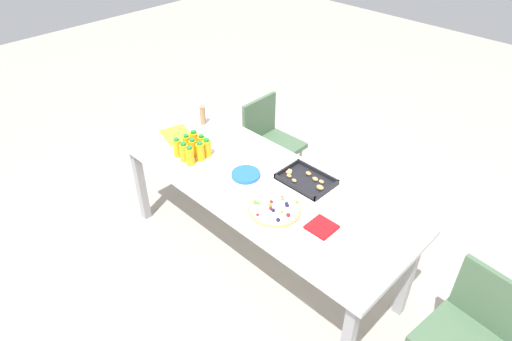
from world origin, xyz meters
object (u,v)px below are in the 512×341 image
object	(u,v)px
juice_bottle_8	(207,148)
napkin_stack	(322,227)
chair_far_left	(269,138)
juice_bottle_0	(177,148)
juice_bottle_4	(193,148)
party_table	(258,188)
juice_bottle_5	(200,152)
cardboard_tube	(203,115)
paper_folder	(177,135)
juice_bottle_2	(190,156)
fruit_pizza	(275,209)
juice_bottle_7	(202,144)
chair_end	(471,331)
juice_bottle_1	(184,152)
juice_bottle_3	(187,144)
plate_stack	(246,175)
juice_bottle_6	(194,140)

from	to	relation	value
juice_bottle_8	napkin_stack	xyz separation A→B (m)	(1.04, -0.02, -0.05)
chair_far_left	juice_bottle_0	size ratio (longest dim) A/B	5.73
juice_bottle_4	party_table	bearing A→B (deg)	13.41
juice_bottle_5	cardboard_tube	bearing A→B (deg)	138.10
juice_bottle_5	juice_bottle_8	xyz separation A→B (m)	(-0.01, 0.07, -0.00)
paper_folder	juice_bottle_2	bearing A→B (deg)	-23.94
fruit_pizza	napkin_stack	distance (m)	0.31
juice_bottle_7	paper_folder	bearing A→B (deg)	178.78
chair_end	juice_bottle_0	xyz separation A→B (m)	(-2.06, -0.28, 0.31)
juice_bottle_1	juice_bottle_5	size ratio (longest dim) A/B	1.00
juice_bottle_3	plate_stack	bearing A→B (deg)	9.39
paper_folder	juice_bottle_5	bearing A→B (deg)	-12.28
juice_bottle_5	party_table	bearing A→B (deg)	14.79
paper_folder	juice_bottle_3	bearing A→B (deg)	-19.64
juice_bottle_4	fruit_pizza	size ratio (longest dim) A/B	0.43
juice_bottle_6	juice_bottle_8	size ratio (longest dim) A/B	1.01
juice_bottle_5	napkin_stack	bearing A→B (deg)	2.43
party_table	plate_stack	bearing A→B (deg)	-159.93
juice_bottle_8	juice_bottle_4	bearing A→B (deg)	-131.71
juice_bottle_2	fruit_pizza	xyz separation A→B (m)	(0.74, 0.05, -0.05)
party_table	fruit_pizza	distance (m)	0.33
juice_bottle_8	paper_folder	world-z (taller)	juice_bottle_8
juice_bottle_7	napkin_stack	size ratio (longest dim) A/B	0.90
chair_far_left	juice_bottle_5	size ratio (longest dim) A/B	5.77
chair_end	napkin_stack	xyz separation A→B (m)	(-0.88, -0.16, 0.25)
juice_bottle_2	juice_bottle_7	xyz separation A→B (m)	(-0.07, 0.16, -0.00)
juice_bottle_3	juice_bottle_4	xyz separation A→B (m)	(0.08, -0.01, 0.00)
juice_bottle_1	juice_bottle_2	bearing A→B (deg)	-0.23
juice_bottle_2	juice_bottle_1	bearing A→B (deg)	179.77
juice_bottle_6	juice_bottle_8	world-z (taller)	juice_bottle_6
paper_folder	chair_far_left	bearing A→B (deg)	71.08
chair_end	fruit_pizza	world-z (taller)	chair_end
juice_bottle_6	juice_bottle_5	bearing A→B (deg)	-24.98
chair_end	cardboard_tube	world-z (taller)	cardboard_tube
chair_far_left	cardboard_tube	xyz separation A→B (m)	(-0.25, -0.50, 0.32)
juice_bottle_0	juice_bottle_4	size ratio (longest dim) A/B	1.04
juice_bottle_3	juice_bottle_4	size ratio (longest dim) A/B	0.98
party_table	cardboard_tube	distance (m)	0.86
juice_bottle_0	juice_bottle_4	world-z (taller)	juice_bottle_0
party_table	chair_far_left	size ratio (longest dim) A/B	2.60
chair_far_left	juice_bottle_1	distance (m)	0.97
juice_bottle_4	napkin_stack	world-z (taller)	juice_bottle_4
chair_far_left	napkin_stack	xyz separation A→B (m)	(1.15, -0.79, 0.25)
fruit_pizza	juice_bottle_0	bearing A→B (deg)	-176.74
juice_bottle_0	paper_folder	xyz separation A→B (m)	(-0.23, 0.17, -0.07)
napkin_stack	plate_stack	bearing A→B (deg)	176.30
juice_bottle_4	fruit_pizza	world-z (taller)	juice_bottle_4
juice_bottle_8	juice_bottle_5	bearing A→B (deg)	-82.97
chair_far_left	juice_bottle_6	xyz separation A→B (m)	(-0.03, -0.76, 0.31)
party_table	juice_bottle_0	size ratio (longest dim) A/B	14.87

